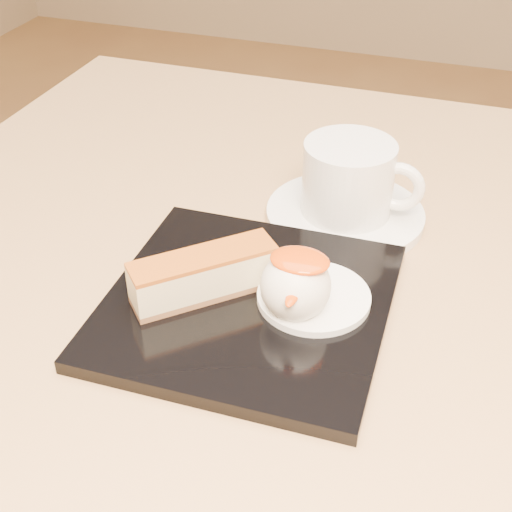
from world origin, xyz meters
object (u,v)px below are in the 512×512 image
(saucer, at_px, (345,214))
(table, at_px, (277,386))
(dessert_plate, at_px, (248,304))
(coffee_cup, at_px, (350,177))
(ice_cream_scoop, at_px, (296,286))
(cheesecake, at_px, (204,275))

(saucer, bearing_deg, table, -113.73)
(saucer, bearing_deg, dessert_plate, -105.31)
(saucer, distance_m, coffee_cup, 0.04)
(ice_cream_scoop, bearing_deg, cheesecake, -180.00)
(dessert_plate, height_order, saucer, dessert_plate)
(ice_cream_scoop, bearing_deg, dessert_plate, 172.87)
(table, distance_m, cheesecake, 0.20)
(coffee_cup, bearing_deg, ice_cream_scoop, -91.39)
(cheesecake, height_order, saucer, cheesecake)
(saucer, height_order, coffee_cup, coffee_cup)
(cheesecake, bearing_deg, table, 18.85)
(table, xyz_separation_m, coffee_cup, (0.04, 0.09, 0.20))
(dessert_plate, height_order, ice_cream_scoop, ice_cream_scoop)
(cheesecake, xyz_separation_m, coffee_cup, (0.08, 0.16, 0.01))
(saucer, bearing_deg, ice_cream_scoop, -91.09)
(dessert_plate, distance_m, coffee_cup, 0.17)
(table, xyz_separation_m, cheesecake, (-0.04, -0.08, 0.19))
(table, bearing_deg, saucer, 66.27)
(dessert_plate, relative_size, cheesecake, 2.07)
(ice_cream_scoop, xyz_separation_m, coffee_cup, (0.01, 0.16, 0.01))
(ice_cream_scoop, height_order, saucer, ice_cream_scoop)
(coffee_cup, bearing_deg, dessert_plate, -105.58)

